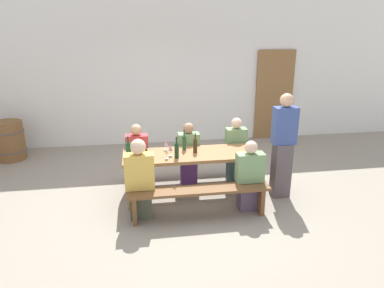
# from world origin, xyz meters

# --- Properties ---
(ground_plane) EXTENTS (24.00, 24.00, 0.00)m
(ground_plane) POSITION_xyz_m (0.00, 0.00, 0.00)
(ground_plane) COLOR gray
(back_wall) EXTENTS (14.00, 0.20, 3.20)m
(back_wall) POSITION_xyz_m (0.00, 3.02, 1.60)
(back_wall) COLOR white
(back_wall) RESTS_ON ground
(wooden_door) EXTENTS (0.90, 0.06, 2.10)m
(wooden_door) POSITION_xyz_m (2.43, 2.88, 1.05)
(wooden_door) COLOR olive
(wooden_door) RESTS_ON ground
(tasting_table) EXTENTS (2.13, 0.71, 0.75)m
(tasting_table) POSITION_xyz_m (0.00, 0.00, 0.67)
(tasting_table) COLOR olive
(tasting_table) RESTS_ON ground
(bench_near) EXTENTS (2.03, 0.30, 0.45)m
(bench_near) POSITION_xyz_m (0.00, -0.66, 0.36)
(bench_near) COLOR brown
(bench_near) RESTS_ON ground
(bench_far) EXTENTS (2.03, 0.30, 0.45)m
(bench_far) POSITION_xyz_m (0.00, 0.66, 0.36)
(bench_far) COLOR brown
(bench_far) RESTS_ON ground
(wine_bottle_0) EXTENTS (0.07, 0.07, 0.31)m
(wine_bottle_0) POSITION_xyz_m (0.05, 0.02, 0.87)
(wine_bottle_0) COLOR #332814
(wine_bottle_0) RESTS_ON tasting_table
(wine_bottle_1) EXTENTS (0.06, 0.06, 0.33)m
(wine_bottle_1) POSITION_xyz_m (-0.10, 0.17, 0.87)
(wine_bottle_1) COLOR #234C2D
(wine_bottle_1) RESTS_ON tasting_table
(wine_bottle_2) EXTENTS (0.08, 0.08, 0.32)m
(wine_bottle_2) POSITION_xyz_m (-0.97, -0.02, 0.87)
(wine_bottle_2) COLOR #194723
(wine_bottle_2) RESTS_ON tasting_table
(wine_bottle_3) EXTENTS (0.08, 0.08, 0.32)m
(wine_bottle_3) POSITION_xyz_m (-0.73, -0.28, 0.87)
(wine_bottle_3) COLOR #332814
(wine_bottle_3) RESTS_ON tasting_table
(wine_bottle_4) EXTENTS (0.07, 0.07, 0.33)m
(wine_bottle_4) POSITION_xyz_m (-0.26, -0.17, 0.87)
(wine_bottle_4) COLOR #143319
(wine_bottle_4) RESTS_ON tasting_table
(wine_glass_0) EXTENTS (0.07, 0.07, 0.18)m
(wine_glass_0) POSITION_xyz_m (-0.34, -0.06, 0.87)
(wine_glass_0) COLOR silver
(wine_glass_0) RESTS_ON tasting_table
(wine_glass_1) EXTENTS (0.06, 0.06, 0.16)m
(wine_glass_1) POSITION_xyz_m (-0.41, -0.18, 0.86)
(wine_glass_1) COLOR silver
(wine_glass_1) RESTS_ON tasting_table
(wine_glass_2) EXTENTS (0.07, 0.07, 0.16)m
(wine_glass_2) POSITION_xyz_m (-0.39, 0.21, 0.86)
(wine_glass_2) COLOR silver
(wine_glass_2) RESTS_ON tasting_table
(wine_glass_3) EXTENTS (0.08, 0.08, 0.18)m
(wine_glass_3) POSITION_xyz_m (-0.23, 0.07, 0.88)
(wine_glass_3) COLOR silver
(wine_glass_3) RESTS_ON tasting_table
(seated_guest_near_0) EXTENTS (0.41, 0.24, 1.18)m
(seated_guest_near_0) POSITION_xyz_m (-0.82, -0.51, 0.56)
(seated_guest_near_0) COLOR #4B513F
(seated_guest_near_0) RESTS_ON ground
(seated_guest_near_1) EXTENTS (0.40, 0.24, 1.07)m
(seated_guest_near_1) POSITION_xyz_m (0.78, -0.51, 0.50)
(seated_guest_near_1) COLOR #56465E
(seated_guest_near_1) RESTS_ON ground
(seated_guest_far_0) EXTENTS (0.37, 0.24, 1.11)m
(seated_guest_far_0) POSITION_xyz_m (-0.84, 0.51, 0.52)
(seated_guest_far_0) COLOR #51276C
(seated_guest_far_0) RESTS_ON ground
(seated_guest_far_1) EXTENTS (0.36, 0.24, 1.10)m
(seated_guest_far_1) POSITION_xyz_m (0.02, 0.51, 0.52)
(seated_guest_far_1) COLOR #532D6F
(seated_guest_far_1) RESTS_ON ground
(seated_guest_far_2) EXTENTS (0.35, 0.24, 1.15)m
(seated_guest_far_2) POSITION_xyz_m (0.85, 0.51, 0.55)
(seated_guest_far_2) COLOR #334C4E
(seated_guest_far_2) RESTS_ON ground
(standing_host) EXTENTS (0.36, 0.24, 1.68)m
(standing_host) POSITION_xyz_m (1.42, -0.16, 0.82)
(standing_host) COLOR #54494E
(standing_host) RESTS_ON ground
(wine_barrel) EXTENTS (0.62, 0.62, 0.80)m
(wine_barrel) POSITION_xyz_m (-3.42, 2.27, 0.40)
(wine_barrel) COLOR brown
(wine_barrel) RESTS_ON ground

